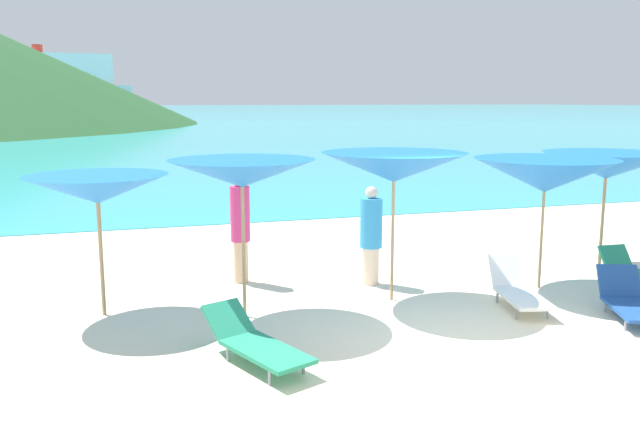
# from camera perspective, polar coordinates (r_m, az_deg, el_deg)

# --- Properties ---
(ground_plane) EXTENTS (50.00, 100.00, 0.30)m
(ground_plane) POSITION_cam_1_polar(r_m,az_deg,el_deg) (17.72, -3.46, -0.63)
(ground_plane) COLOR beige
(ocean_water) EXTENTS (650.00, 440.00, 0.02)m
(ocean_water) POSITION_cam_1_polar(r_m,az_deg,el_deg) (236.10, -16.41, 8.66)
(ocean_water) COLOR #2DADBC
(ocean_water) RESTS_ON ground_plane
(umbrella_0) EXTENTS (2.02, 2.02, 2.03)m
(umbrella_0) POSITION_cam_1_polar(r_m,az_deg,el_deg) (9.68, -18.79, 1.98)
(umbrella_0) COLOR #9E7F59
(umbrella_0) RESTS_ON ground_plane
(umbrella_1) EXTENTS (2.07, 2.07, 2.25)m
(umbrella_1) POSITION_cam_1_polar(r_m,az_deg,el_deg) (9.13, -6.79, 3.46)
(umbrella_1) COLOR #9E7F59
(umbrella_1) RESTS_ON ground_plane
(umbrella_2) EXTENTS (2.20, 2.20, 2.29)m
(umbrella_2) POSITION_cam_1_polar(r_m,az_deg,el_deg) (9.91, 6.45, 4.01)
(umbrella_2) COLOR #9E7F59
(umbrella_2) RESTS_ON ground_plane
(umbrella_3) EXTENTS (2.36, 2.36, 2.14)m
(umbrella_3) POSITION_cam_1_polar(r_m,az_deg,el_deg) (11.14, 18.98, 3.14)
(umbrella_3) COLOR #9E7F59
(umbrella_3) RESTS_ON ground_plane
(umbrella_4) EXTENTS (2.44, 2.44, 2.14)m
(umbrella_4) POSITION_cam_1_polar(r_m,az_deg,el_deg) (12.88, 23.64, 3.82)
(umbrella_4) COLOR #9E7F59
(umbrella_4) RESTS_ON ground_plane
(lounge_chair_0) EXTENTS (1.13, 1.75, 0.55)m
(lounge_chair_0) POSITION_cam_1_polar(r_m,az_deg,el_deg) (7.89, -5.69, -11.03)
(lounge_chair_0) COLOR #268C66
(lounge_chair_0) RESTS_ON ground_plane
(lounge_chair_1) EXTENTS (0.82, 1.53, 0.68)m
(lounge_chair_1) POSITION_cam_1_polar(r_m,az_deg,el_deg) (10.29, 16.80, -6.29)
(lounge_chair_1) COLOR white
(lounge_chair_1) RESTS_ON ground_plane
(lounge_chair_2) EXTENTS (0.60, 1.44, 0.57)m
(lounge_chair_2) POSITION_cam_1_polar(r_m,az_deg,el_deg) (12.12, 25.76, -4.61)
(lounge_chair_2) COLOR #268C66
(lounge_chair_2) RESTS_ON ground_plane
(lounge_chair_3) EXTENTS (1.09, 1.56, 0.63)m
(lounge_chair_3) POSITION_cam_1_polar(r_m,az_deg,el_deg) (10.36, 25.40, -6.86)
(lounge_chair_3) COLOR #1E478C
(lounge_chair_3) RESTS_ON ground_plane
(beachgoer_0) EXTENTS (0.33, 0.33, 1.87)m
(beachgoer_0) POSITION_cam_1_polar(r_m,az_deg,el_deg) (11.08, -6.95, -0.96)
(beachgoer_0) COLOR #DBAA84
(beachgoer_0) RESTS_ON ground_plane
(beachgoer_1) EXTENTS (0.37, 0.37, 1.66)m
(beachgoer_1) POSITION_cam_1_polar(r_m,az_deg,el_deg) (10.94, 4.46, -1.76)
(beachgoer_1) COLOR beige
(beachgoer_1) RESTS_ON ground_plane
(cruise_ship) EXTENTS (52.66, 14.15, 23.34)m
(cruise_ship) POSITION_cam_1_polar(r_m,az_deg,el_deg) (268.20, -21.79, 10.38)
(cruise_ship) COLOR silver
(cruise_ship) RESTS_ON ocean_water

